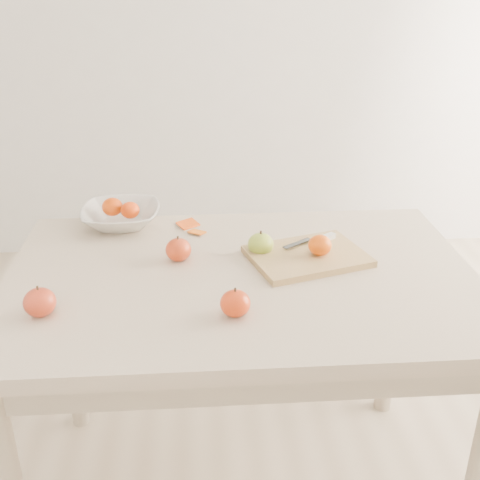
{
  "coord_description": "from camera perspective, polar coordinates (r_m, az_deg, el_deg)",
  "views": [
    {
      "loc": [
        -0.1,
        -1.35,
        1.47
      ],
      "look_at": [
        0.0,
        0.05,
        0.82
      ],
      "focal_mm": 45.0,
      "sensor_mm": 36.0,
      "label": 1
    }
  ],
  "objects": [
    {
      "name": "apple_red_d",
      "position": [
        1.42,
        -18.46,
        -5.62
      ],
      "size": [
        0.07,
        0.07,
        0.07
      ],
      "primitive_type": "ellipsoid",
      "color": "maroon",
      "rests_on": "table"
    },
    {
      "name": "apple_green",
      "position": [
        1.62,
        1.97,
        -0.42
      ],
      "size": [
        0.07,
        0.07,
        0.06
      ],
      "primitive_type": "ellipsoid",
      "color": "#6EA229",
      "rests_on": "table"
    },
    {
      "name": "apple_red_b",
      "position": [
        1.6,
        -5.86,
        -0.92
      ],
      "size": [
        0.07,
        0.07,
        0.06
      ],
      "primitive_type": "ellipsoid",
      "color": "#A4201A",
      "rests_on": "table"
    },
    {
      "name": "paring_knife",
      "position": [
        1.68,
        7.58,
        0.07
      ],
      "size": [
        0.16,
        0.09,
        0.01
      ],
      "color": "white",
      "rests_on": "cutting_board"
    },
    {
      "name": "orange_peel_a",
      "position": [
        1.81,
        -4.95,
        1.4
      ],
      "size": [
        0.07,
        0.07,
        0.01
      ],
      "primitive_type": "cube",
      "rotation": [
        0.21,
        0.0,
        0.62
      ],
      "color": "#D84A0F",
      "rests_on": "table"
    },
    {
      "name": "board_tangerine",
      "position": [
        1.59,
        7.58,
        -0.49
      ],
      "size": [
        0.06,
        0.06,
        0.05
      ],
      "primitive_type": "ellipsoid",
      "color": "#D44B07",
      "rests_on": "cutting_board"
    },
    {
      "name": "cutting_board",
      "position": [
        1.61,
        6.4,
        -1.54
      ],
      "size": [
        0.35,
        0.29,
        0.02
      ],
      "primitive_type": "cube",
      "rotation": [
        0.0,
        0.0,
        0.3
      ],
      "color": "tan",
      "rests_on": "table"
    },
    {
      "name": "bowl_tangerine_near",
      "position": [
        1.84,
        -12.01,
        3.11
      ],
      "size": [
        0.06,
        0.06,
        0.05
      ],
      "primitive_type": "ellipsoid",
      "color": "#E33E08",
      "rests_on": "fruit_bowl"
    },
    {
      "name": "fruit_bowl",
      "position": [
        1.84,
        -11.2,
        2.22
      ],
      "size": [
        0.23,
        0.23,
        0.06
      ],
      "primitive_type": "imported",
      "color": "silver",
      "rests_on": "table"
    },
    {
      "name": "orange_peel_b",
      "position": [
        1.76,
        -4.1,
        0.69
      ],
      "size": [
        0.06,
        0.05,
        0.01
      ],
      "primitive_type": "cube",
      "rotation": [
        -0.14,
        0.0,
        -0.55
      ],
      "color": "#D75F0F",
      "rests_on": "table"
    },
    {
      "name": "bowl_tangerine_far",
      "position": [
        1.81,
        -10.38,
        2.81
      ],
      "size": [
        0.06,
        0.06,
        0.05
      ],
      "primitive_type": "ellipsoid",
      "color": "#E43B08",
      "rests_on": "fruit_bowl"
    },
    {
      "name": "apple_red_c",
      "position": [
        1.34,
        -0.45,
        -6.03
      ],
      "size": [
        0.07,
        0.07,
        0.06
      ],
      "primitive_type": "ellipsoid",
      "color": "#A71605",
      "rests_on": "table"
    },
    {
      "name": "table",
      "position": [
        1.58,
        0.13,
        -6.32
      ],
      "size": [
        1.2,
        0.8,
        0.75
      ],
      "color": "beige",
      "rests_on": "ground"
    }
  ]
}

